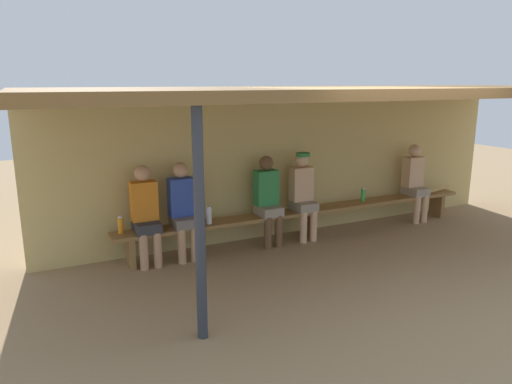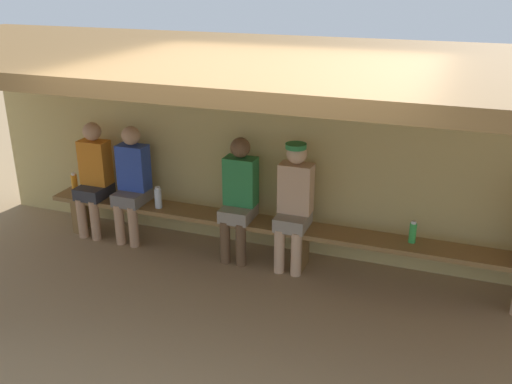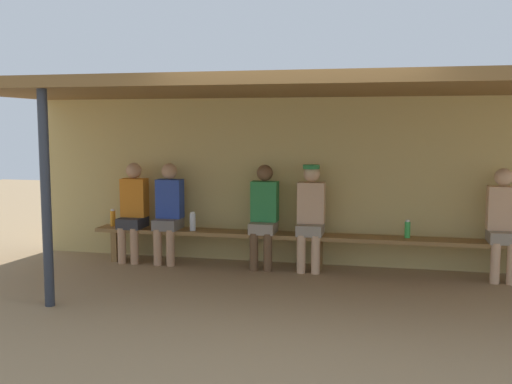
# 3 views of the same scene
# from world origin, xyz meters

# --- Properties ---
(ground_plane) EXTENTS (24.00, 24.00, 0.00)m
(ground_plane) POSITION_xyz_m (0.00, 0.00, 0.00)
(ground_plane) COLOR #9E7F59
(back_wall) EXTENTS (8.00, 0.20, 2.20)m
(back_wall) POSITION_xyz_m (0.00, 2.00, 1.10)
(back_wall) COLOR tan
(back_wall) RESTS_ON ground
(dugout_roof) EXTENTS (8.00, 2.80, 0.12)m
(dugout_roof) POSITION_xyz_m (0.00, 0.70, 2.26)
(dugout_roof) COLOR brown
(dugout_roof) RESTS_ON back_wall
(support_post) EXTENTS (0.10, 0.10, 2.20)m
(support_post) POSITION_xyz_m (-2.51, -0.55, 1.10)
(support_post) COLOR #2D333D
(support_post) RESTS_ON ground
(bench) EXTENTS (6.00, 0.36, 0.46)m
(bench) POSITION_xyz_m (0.00, 1.55, 0.39)
(bench) COLOR olive
(bench) RESTS_ON ground
(player_shirtless_tan) EXTENTS (0.34, 0.42, 1.34)m
(player_shirtless_tan) POSITION_xyz_m (-2.01, 1.55, 0.73)
(player_shirtless_tan) COLOR slate
(player_shirtless_tan) RESTS_ON ground
(player_near_post) EXTENTS (0.34, 0.42, 1.34)m
(player_near_post) POSITION_xyz_m (2.18, 1.55, 0.73)
(player_near_post) COLOR gray
(player_near_post) RESTS_ON ground
(player_with_sunglasses) EXTENTS (0.34, 0.42, 1.34)m
(player_with_sunglasses) POSITION_xyz_m (-2.52, 1.55, 0.73)
(player_with_sunglasses) COLOR #333338
(player_with_sunglasses) RESTS_ON ground
(player_leftmost) EXTENTS (0.34, 0.42, 1.34)m
(player_leftmost) POSITION_xyz_m (-0.10, 1.55, 0.75)
(player_leftmost) COLOR gray
(player_leftmost) RESTS_ON ground
(player_in_blue) EXTENTS (0.34, 0.42, 1.34)m
(player_in_blue) POSITION_xyz_m (-0.71, 1.55, 0.73)
(player_in_blue) COLOR gray
(player_in_blue) RESTS_ON ground
(water_bottle_blue) EXTENTS (0.08, 0.08, 0.25)m
(water_bottle_blue) POSITION_xyz_m (-1.66, 1.50, 0.58)
(water_bottle_blue) COLOR silver
(water_bottle_blue) RESTS_ON bench
(water_bottle_green) EXTENTS (0.07, 0.07, 0.22)m
(water_bottle_green) POSITION_xyz_m (1.09, 1.59, 0.57)
(water_bottle_green) COLOR green
(water_bottle_green) RESTS_ON bench
(water_bottle_orange) EXTENTS (0.07, 0.07, 0.23)m
(water_bottle_orange) POSITION_xyz_m (-2.84, 1.60, 0.57)
(water_bottle_orange) COLOR orange
(water_bottle_orange) RESTS_ON bench
(baseball_bat) EXTENTS (0.79, 0.26, 0.07)m
(baseball_bat) POSITION_xyz_m (2.70, 1.55, 0.49)
(baseball_bat) COLOR tan
(baseball_bat) RESTS_ON bench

